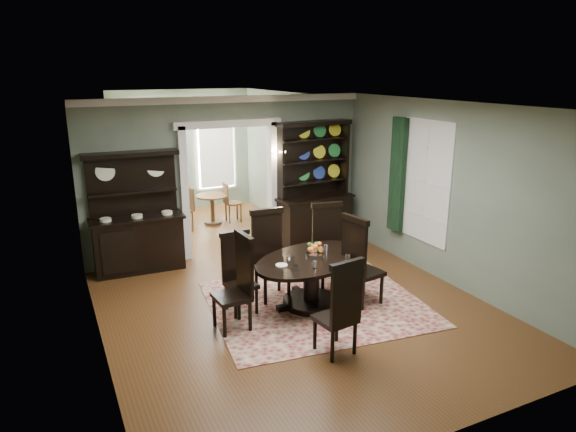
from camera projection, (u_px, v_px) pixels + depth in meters
The scene contains 19 objects.
room at pixel (299, 209), 7.22m from camera, with size 5.51×6.01×3.01m.
parlor at pixel (193, 156), 11.99m from camera, with size 3.51×3.50×3.01m.
doorway_trim at pixel (229, 170), 9.77m from camera, with size 2.08×0.25×2.57m.
right_window at pixel (412, 179), 9.10m from camera, with size 0.15×1.47×2.12m.
wall_sconce at pixel (278, 154), 9.96m from camera, with size 0.27×0.21×0.21m.
rug at pixel (316, 303), 7.89m from camera, with size 3.14×2.76×0.01m, color maroon.
dining_table at pixel (311, 272), 7.70m from camera, with size 2.28×2.28×0.77m.
centerpiece at pixel (315, 252), 7.68m from camera, with size 1.34×0.86×0.22m.
chair_far_left at pixel (238, 270), 7.54m from camera, with size 0.47×0.45×1.21m.
chair_far_mid at pixel (269, 251), 7.99m from camera, with size 0.54×0.51×1.41m.
chair_far_right at pixel (328, 243), 8.42m from camera, with size 0.59×0.57×1.39m.
chair_end_left at pixel (239, 279), 6.99m from camera, with size 0.50×0.53×1.35m.
chair_end_right at pixel (359, 259), 7.66m from camera, with size 0.57×0.60×1.42m.
chair_near at pixel (341, 306), 6.28m from camera, with size 0.54×0.52×1.30m.
sideboard at pixel (137, 230), 9.04m from camera, with size 1.63×0.62×2.12m.
welsh_dresser at pixel (314, 200), 10.44m from camera, with size 1.64×0.72×2.49m.
parlor_table at pixel (212, 205), 11.86m from camera, with size 0.74×0.74×0.68m.
parlor_chair_left at pixel (186, 208), 11.33m from camera, with size 0.42×0.41×0.96m.
parlor_chair_right at pixel (230, 201), 11.98m from camera, with size 0.39×0.39×0.93m.
Camera 1 is at (-3.16, -6.17, 3.48)m, focal length 32.00 mm.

